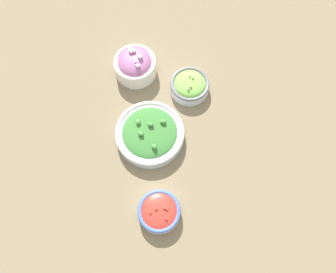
{
  "coord_description": "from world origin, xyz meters",
  "views": [
    {
      "loc": [
        -0.34,
        -0.07,
        0.94
      ],
      "look_at": [
        0.0,
        0.0,
        0.03
      ],
      "focal_mm": 35.0,
      "sensor_mm": 36.0,
      "label": 1
    }
  ],
  "objects_px": {
    "bowl_broccoli": "(150,134)",
    "bowl_red_onion": "(135,65)",
    "bowl_lettuce": "(190,85)",
    "bowl_cherry_tomatoes": "(159,211)"
  },
  "relations": [
    {
      "from": "bowl_broccoli",
      "to": "bowl_red_onion",
      "type": "distance_m",
      "value": 0.24
    },
    {
      "from": "bowl_lettuce",
      "to": "bowl_red_onion",
      "type": "relative_size",
      "value": 0.92
    },
    {
      "from": "bowl_cherry_tomatoes",
      "to": "bowl_red_onion",
      "type": "bearing_deg",
      "value": 21.98
    },
    {
      "from": "bowl_red_onion",
      "to": "bowl_lettuce",
      "type": "bearing_deg",
      "value": -98.92
    },
    {
      "from": "bowl_cherry_tomatoes",
      "to": "bowl_red_onion",
      "type": "height_order",
      "value": "bowl_red_onion"
    },
    {
      "from": "bowl_broccoli",
      "to": "bowl_red_onion",
      "type": "height_order",
      "value": "bowl_red_onion"
    },
    {
      "from": "bowl_broccoli",
      "to": "bowl_lettuce",
      "type": "relative_size",
      "value": 1.65
    },
    {
      "from": "bowl_cherry_tomatoes",
      "to": "bowl_lettuce",
      "type": "height_order",
      "value": "bowl_lettuce"
    },
    {
      "from": "bowl_lettuce",
      "to": "bowl_red_onion",
      "type": "distance_m",
      "value": 0.19
    },
    {
      "from": "bowl_broccoli",
      "to": "bowl_red_onion",
      "type": "relative_size",
      "value": 1.52
    }
  ]
}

